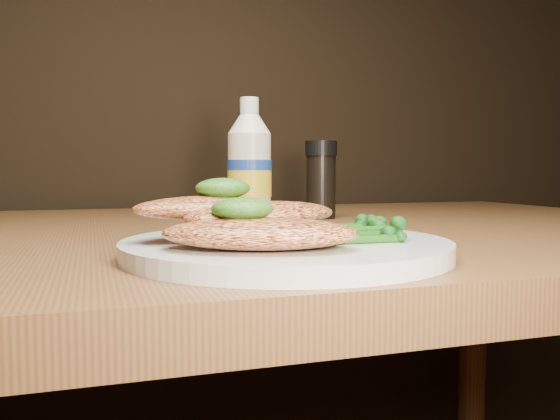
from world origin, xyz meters
name	(u,v)px	position (x,y,z in m)	size (l,w,h in m)	color
plate	(286,248)	(-0.09, 0.80, 0.76)	(0.27, 0.27, 0.01)	silver
chicken_front	(260,233)	(-0.13, 0.75, 0.78)	(0.14, 0.08, 0.02)	#EB874B
chicken_mid	(263,215)	(-0.11, 0.80, 0.78)	(0.15, 0.07, 0.02)	#EB874B
chicken_back	(205,207)	(-0.15, 0.82, 0.79)	(0.13, 0.06, 0.02)	#EB874B
pesto_front	(242,209)	(-0.14, 0.76, 0.79)	(0.05, 0.04, 0.02)	black
pesto_back	(223,188)	(-0.14, 0.83, 0.81)	(0.05, 0.04, 0.02)	black
broccolini_bundle	(331,227)	(-0.05, 0.79, 0.77)	(0.13, 0.10, 0.02)	#1B5412
mayo_bottle	(249,161)	(-0.04, 1.09, 0.83)	(0.06, 0.06, 0.17)	beige
pepper_grinder	(321,180)	(0.08, 1.14, 0.81)	(0.05, 0.05, 0.11)	black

